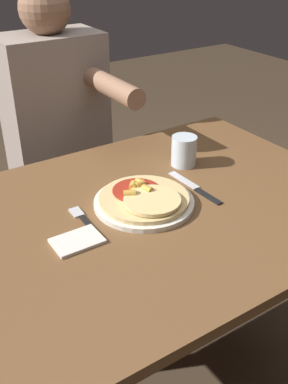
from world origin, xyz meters
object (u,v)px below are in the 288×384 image
Objects in this scene: dining_table at (137,244)px; drinking_glass at (184,151)px; pizza at (145,198)px; person_diner at (58,128)px; fork at (85,221)px; plate at (144,202)px; knife at (195,188)px.

drinking_glass reaches higher than dining_table.
person_diner is at bearing 86.37° from pizza.
fork is (-0.17, 0.02, -0.02)m from pizza.
dining_table is 5.19× the size of pizza.
plate is 1.23× the size of knife.
fork is 0.70m from person_diner.
pizza is 1.39× the size of fork.
knife is at bearing -79.32° from person_diner.
dining_table is 7.23× the size of fork.
knife is at bearing 3.23° from dining_table.
plate is at bearing -150.37° from drinking_glass.
knife is 0.70m from person_diner.
knife is (0.17, -0.00, -0.02)m from pizza.
pizza is 0.17m from fork.
person_diner is (-0.13, 0.68, -0.02)m from knife.
plate reaches higher than knife.
pizza is 2.57× the size of drinking_glass.
plate is 2.87× the size of drinking_glass.
knife is at bearing -2.41° from plate.
knife is 0.18× the size of person_diner.
pizza is 0.28m from drinking_glass.
plate is at bearing -3.44° from fork.
fork is 0.80× the size of knife.
person_diner reaches higher than dining_table.
pizza reaches higher than knife.
pizza is 1.11× the size of knife.
knife is at bearing -2.93° from fork.
fork is at bearing 174.96° from pizza.
person_diner is (0.21, 0.67, -0.02)m from fork.
pizza is 0.68m from person_diner.
plate is 0.17m from knife.
drinking_glass is at bearing 30.46° from pizza.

